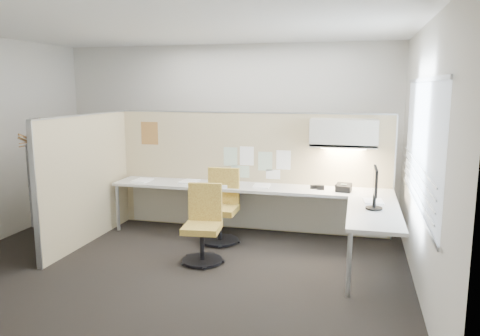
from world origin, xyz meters
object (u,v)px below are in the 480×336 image
(chair_left, at_px, (203,226))
(chair_right, at_px, (221,208))
(desk, at_px, (269,198))
(phone, at_px, (343,188))
(monitor, at_px, (375,186))

(chair_left, relative_size, chair_right, 0.94)
(desk, distance_m, phone, 1.02)
(chair_left, bearing_deg, monitor, -0.10)
(phone, bearing_deg, chair_left, -137.87)
(desk, height_order, phone, phone)
(chair_left, height_order, phone, chair_left)
(desk, bearing_deg, chair_right, -162.63)
(chair_left, height_order, chair_right, chair_right)
(monitor, height_order, phone, monitor)
(monitor, bearing_deg, chair_left, 95.25)
(desk, height_order, monitor, monitor)
(chair_left, relative_size, monitor, 1.94)
(chair_right, xyz_separation_m, monitor, (2.01, -0.56, 0.54))
(desk, distance_m, chair_right, 0.69)
(chair_right, distance_m, phone, 1.70)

